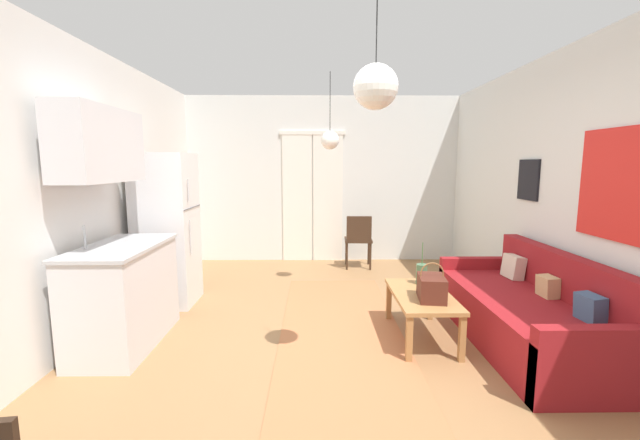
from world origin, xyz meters
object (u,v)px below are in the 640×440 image
object	(u,v)px
pendant_lamp_far	(330,140)
accent_chair	(358,238)
coffee_table	(422,299)
bamboo_vase	(422,274)
refrigerator	(167,230)
handbag	(431,287)
pendant_lamp_near	(376,87)
couch	(531,314)

from	to	relation	value
pendant_lamp_far	accent_chair	bearing A→B (deg)	66.31
coffee_table	bamboo_vase	size ratio (longest dim) A/B	2.33
refrigerator	accent_chair	distance (m)	2.85
handbag	pendant_lamp_far	distance (m)	2.24
handbag	refrigerator	xyz separation A→B (m)	(-2.72, 1.16, 0.33)
pendant_lamp_near	couch	bearing A→B (deg)	24.43
accent_chair	pendant_lamp_near	size ratio (longest dim) A/B	1.12
refrigerator	accent_chair	bearing A→B (deg)	32.76
handbag	pendant_lamp_near	world-z (taller)	pendant_lamp_near
bamboo_vase	pendant_lamp_far	bearing A→B (deg)	128.11
coffee_table	pendant_lamp_near	xyz separation A→B (m)	(-0.59, -0.82, 1.74)
bamboo_vase	pendant_lamp_near	world-z (taller)	pendant_lamp_near
bamboo_vase	refrigerator	size ratio (longest dim) A/B	0.24
pendant_lamp_far	pendant_lamp_near	bearing A→B (deg)	-84.52
bamboo_vase	handbag	xyz separation A→B (m)	(-0.04, -0.45, 0.01)
coffee_table	pendant_lamp_near	size ratio (longest dim) A/B	1.33
couch	accent_chair	bearing A→B (deg)	115.57
accent_chair	refrigerator	bearing A→B (deg)	35.69
handbag	pendant_lamp_near	xyz separation A→B (m)	(-0.62, -0.66, 1.58)
refrigerator	pendant_lamp_near	xyz separation A→B (m)	(2.10, -1.82, 1.25)
bamboo_vase	pendant_lamp_near	bearing A→B (deg)	-120.56
coffee_table	refrigerator	bearing A→B (deg)	159.65
coffee_table	refrigerator	xyz separation A→B (m)	(-2.69, 1.00, 0.49)
handbag	pendant_lamp_near	bearing A→B (deg)	-133.25
coffee_table	handbag	xyz separation A→B (m)	(0.04, -0.16, 0.17)
couch	coffee_table	xyz separation A→B (m)	(-0.96, 0.12, 0.10)
couch	pendant_lamp_near	bearing A→B (deg)	-155.57
couch	pendant_lamp_far	bearing A→B (deg)	138.92
pendant_lamp_near	pendant_lamp_far	bearing A→B (deg)	95.48
couch	pendant_lamp_far	world-z (taller)	pendant_lamp_far
bamboo_vase	accent_chair	xyz separation A→B (m)	(-0.38, 2.23, -0.06)
couch	pendant_lamp_far	distance (m)	2.84
refrigerator	coffee_table	bearing A→B (deg)	-20.35
refrigerator	accent_chair	size ratio (longest dim) A/B	2.09
couch	refrigerator	size ratio (longest dim) A/B	1.17
couch	bamboo_vase	xyz separation A→B (m)	(-0.88, 0.42, 0.26)
coffee_table	refrigerator	world-z (taller)	refrigerator
handbag	pendant_lamp_far	world-z (taller)	pendant_lamp_far
couch	coffee_table	bearing A→B (deg)	172.63
bamboo_vase	accent_chair	distance (m)	2.26
coffee_table	accent_chair	size ratio (longest dim) A/B	1.18
couch	handbag	xyz separation A→B (m)	(-0.92, -0.04, 0.27)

